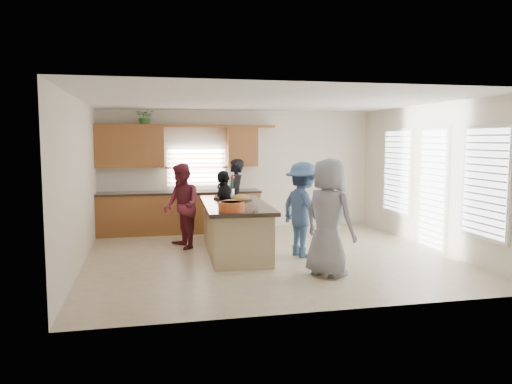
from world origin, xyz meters
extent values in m
plane|color=beige|center=(0.00, 0.00, 0.00)|extent=(6.50, 6.50, 0.00)
cube|color=silver|center=(0.00, 3.00, 1.40)|extent=(6.50, 0.02, 2.80)
cube|color=silver|center=(0.00, -3.00, 1.40)|extent=(6.50, 0.02, 2.80)
cube|color=silver|center=(-3.25, 0.00, 1.40)|extent=(0.02, 6.00, 2.80)
cube|color=silver|center=(3.25, 0.00, 1.40)|extent=(0.02, 6.00, 2.80)
cube|color=white|center=(0.00, 0.00, 2.80)|extent=(6.50, 6.00, 0.02)
cube|color=#935A2A|center=(-1.43, 2.69, 0.45)|extent=(3.65, 0.62, 0.90)
cube|color=black|center=(-1.43, 2.69, 0.93)|extent=(3.70, 0.65, 0.05)
cube|color=#935A2A|center=(-2.50, 2.82, 1.95)|extent=(1.50, 0.36, 0.90)
cube|color=#935A2A|center=(0.05, 2.82, 1.95)|extent=(0.70, 0.36, 0.90)
cube|color=#935A2A|center=(-1.23, 2.82, 2.43)|extent=(4.05, 0.40, 0.06)
cube|color=brown|center=(-1.00, 2.96, 1.48)|extent=(1.35, 0.08, 0.85)
cube|color=white|center=(3.22, 1.30, 1.42)|extent=(0.06, 1.10, 1.75)
cube|color=white|center=(3.22, -0.10, 1.17)|extent=(0.06, 0.85, 2.25)
cube|color=white|center=(3.22, -1.60, 1.42)|extent=(0.06, 1.10, 1.75)
cube|color=tan|center=(-0.56, 0.36, 0.44)|extent=(1.13, 2.55, 0.88)
cube|color=black|center=(-0.56, 0.36, 0.92)|extent=(1.29, 2.76, 0.07)
cube|color=black|center=(-0.56, 0.36, 0.04)|extent=(1.05, 2.47, 0.08)
cylinder|color=black|center=(-0.69, 0.08, 0.96)|extent=(0.39, 0.39, 0.02)
ellipsoid|color=#B8873A|center=(-0.69, 0.08, 0.98)|extent=(0.35, 0.35, 0.16)
cylinder|color=black|center=(-0.36, 0.78, 0.96)|extent=(0.43, 0.43, 0.02)
ellipsoid|color=#B8873A|center=(-0.36, 0.78, 0.98)|extent=(0.38, 0.38, 0.17)
cylinder|color=black|center=(-0.71, 1.09, 0.96)|extent=(0.31, 0.31, 0.02)
ellipsoid|color=tan|center=(-0.71, 1.09, 0.98)|extent=(0.28, 0.28, 0.12)
cylinder|color=#C64F24|center=(-0.80, -0.68, 1.03)|extent=(0.43, 0.43, 0.16)
cylinder|color=beige|center=(-0.80, -0.68, 1.09)|extent=(0.35, 0.35, 0.04)
cylinder|color=white|center=(-0.40, -0.66, 1.00)|extent=(0.09, 0.09, 0.09)
cylinder|color=#A180BA|center=(-0.51, 1.27, 0.98)|extent=(0.19, 0.19, 0.06)
cylinder|color=silver|center=(-0.41, 1.61, 1.02)|extent=(0.13, 0.13, 0.15)
imported|color=#30702C|center=(-2.14, 2.82, 2.63)|extent=(0.46, 0.42, 0.45)
imported|color=black|center=(-0.27, 1.98, 0.85)|extent=(0.52, 0.69, 1.70)
imported|color=maroon|center=(-1.50, 1.02, 0.83)|extent=(0.84, 0.96, 1.67)
imported|color=black|center=(-0.67, 1.04, 0.76)|extent=(0.44, 0.92, 1.52)
imported|color=#32496D|center=(0.60, -0.13, 0.86)|extent=(0.97, 1.26, 1.72)
imported|color=slate|center=(0.58, -1.46, 0.92)|extent=(0.97, 1.07, 1.84)
camera|label=1|loc=(-2.17, -8.67, 2.12)|focal=35.00mm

